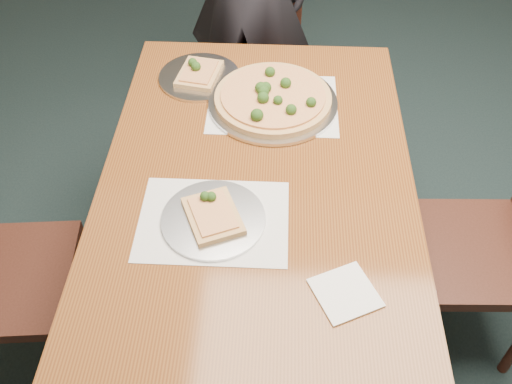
{
  "coord_description": "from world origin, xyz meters",
  "views": [
    {
      "loc": [
        -0.37,
        -1.14,
        1.92
      ],
      "look_at": [
        -0.43,
        -0.05,
        0.75
      ],
      "focal_mm": 40.0,
      "sensor_mm": 36.0,
      "label": 1
    }
  ],
  "objects_px": {
    "dining_table": "(256,213)",
    "chair_right": "(505,239)",
    "slice_plate_near": "(213,217)",
    "slice_plate_far": "(199,75)",
    "chair_far": "(259,41)",
    "pizza_pan": "(273,99)"
  },
  "relations": [
    {
      "from": "chair_far",
      "to": "slice_plate_far",
      "type": "relative_size",
      "value": 3.25
    },
    {
      "from": "slice_plate_near",
      "to": "slice_plate_far",
      "type": "relative_size",
      "value": 1.0
    },
    {
      "from": "dining_table",
      "to": "chair_right",
      "type": "distance_m",
      "value": 0.79
    },
    {
      "from": "pizza_pan",
      "to": "slice_plate_near",
      "type": "distance_m",
      "value": 0.53
    },
    {
      "from": "chair_far",
      "to": "pizza_pan",
      "type": "height_order",
      "value": "chair_far"
    },
    {
      "from": "dining_table",
      "to": "slice_plate_near",
      "type": "relative_size",
      "value": 5.36
    },
    {
      "from": "slice_plate_near",
      "to": "chair_right",
      "type": "bearing_deg",
      "value": 10.48
    },
    {
      "from": "slice_plate_far",
      "to": "pizza_pan",
      "type": "bearing_deg",
      "value": -27.74
    },
    {
      "from": "pizza_pan",
      "to": "dining_table",
      "type": "bearing_deg",
      "value": -95.2
    },
    {
      "from": "dining_table",
      "to": "chair_far",
      "type": "bearing_deg",
      "value": 92.1
    },
    {
      "from": "chair_right",
      "to": "slice_plate_near",
      "type": "relative_size",
      "value": 3.25
    },
    {
      "from": "chair_right",
      "to": "slice_plate_near",
      "type": "height_order",
      "value": "chair_right"
    },
    {
      "from": "pizza_pan",
      "to": "slice_plate_near",
      "type": "relative_size",
      "value": 1.51
    },
    {
      "from": "chair_far",
      "to": "slice_plate_near",
      "type": "height_order",
      "value": "chair_far"
    },
    {
      "from": "dining_table",
      "to": "chair_far",
      "type": "relative_size",
      "value": 1.65
    },
    {
      "from": "slice_plate_near",
      "to": "slice_plate_far",
      "type": "bearing_deg",
      "value": 99.92
    },
    {
      "from": "chair_right",
      "to": "slice_plate_far",
      "type": "bearing_deg",
      "value": -117.76
    },
    {
      "from": "dining_table",
      "to": "chair_right",
      "type": "relative_size",
      "value": 1.65
    },
    {
      "from": "chair_far",
      "to": "slice_plate_far",
      "type": "distance_m",
      "value": 0.69
    },
    {
      "from": "chair_far",
      "to": "chair_right",
      "type": "bearing_deg",
      "value": -63.56
    },
    {
      "from": "dining_table",
      "to": "chair_right",
      "type": "xyz_separation_m",
      "value": [
        0.78,
        0.06,
        -0.14
      ]
    },
    {
      "from": "chair_right",
      "to": "dining_table",
      "type": "bearing_deg",
      "value": -88.22
    }
  ]
}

